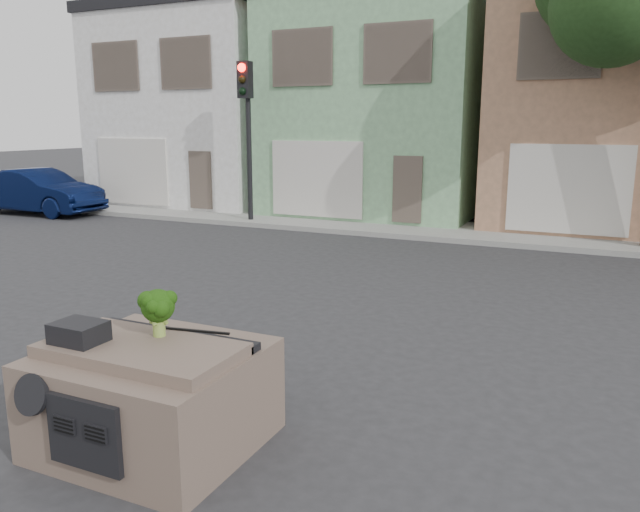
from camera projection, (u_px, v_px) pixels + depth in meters
The scene contains 11 objects.
ground_plane at pixel (293, 349), 9.02m from camera, with size 120.00×120.00×0.00m, color #303033.
sidewalk at pixel (457, 232), 18.31m from camera, with size 40.00×3.00×0.15m, color gray.
townhouse_white at pixel (217, 109), 25.62m from camera, with size 7.20×8.20×7.55m, color white.
townhouse_mint at pixel (390, 107), 22.53m from camera, with size 7.20×8.20×7.55m, color #84BA86.
townhouse_tan at pixel (619, 104), 19.44m from camera, with size 7.20×8.20×7.55m, color #AB7B5C.
navy_sedan at pixel (40, 214), 22.41m from camera, with size 1.70×4.88×1.61m, color #071136.
traffic_signal at pixel (247, 144), 19.59m from camera, with size 0.40×0.40×5.10m, color black.
car_dashboard at pixel (154, 392), 6.24m from camera, with size 2.00×1.80×1.12m, color brown.
instrument_hump at pixel (79, 332), 6.03m from camera, with size 0.48×0.38×0.20m, color black.
wiper_arm at pixel (198, 331), 6.34m from camera, with size 0.70×0.03×0.02m, color black.
broccoli at pixel (158, 312), 6.18m from camera, with size 0.40×0.40×0.49m, color #18380A.
Camera 1 is at (3.96, -7.57, 3.20)m, focal length 35.00 mm.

